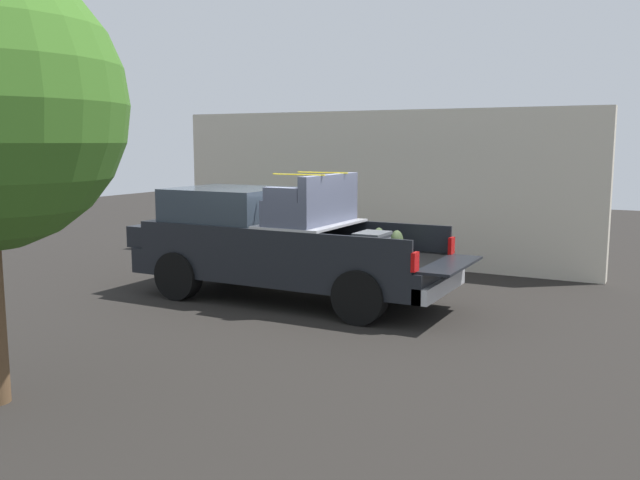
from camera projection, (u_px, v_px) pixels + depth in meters
name	position (u px, v px, depth m)	size (l,w,h in m)	color
ground_plane	(290.00, 300.00, 11.91)	(40.00, 40.00, 0.00)	black
pickup_truck	(270.00, 243.00, 11.94)	(6.05, 2.06, 2.23)	black
building_facade	(374.00, 187.00, 15.40)	(9.97, 0.36, 3.44)	beige
trash_can	(255.00, 239.00, 15.81)	(0.60, 0.60, 0.98)	#1E592D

